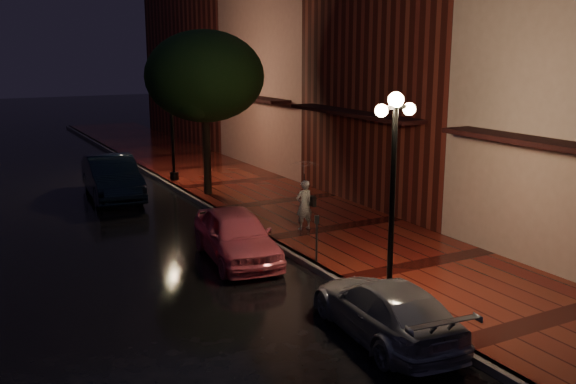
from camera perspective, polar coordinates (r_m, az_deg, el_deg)
ground at (r=17.92m, az=-1.76°, el=-4.56°), size 120.00×120.00×0.00m
sidewalk at (r=18.97m, az=4.31°, el=-3.37°), size 4.50×60.00×0.15m
curb at (r=17.89m, az=-1.76°, el=-4.33°), size 0.25×60.00×0.15m
storefront_mid at (r=22.69m, az=12.09°, el=12.89°), size 5.00×8.00×11.00m
storefront_far at (r=29.26m, az=1.58°, el=11.10°), size 5.00×8.00×9.00m
storefront_extra at (r=38.22m, az=-6.15°, el=12.15°), size 5.00×12.00×10.00m
streetlamp_near at (r=13.34m, az=9.31°, el=0.80°), size 0.96×0.36×4.31m
streetlamp_far at (r=25.72m, az=-10.28°, el=6.44°), size 0.96×0.36×4.31m
street_tree at (r=22.86m, az=-7.38°, el=9.91°), size 4.16×4.16×5.80m
pink_car at (r=16.38m, az=-4.62°, el=-3.84°), size 2.06×4.06×1.32m
navy_car at (r=23.91m, az=-15.38°, el=1.26°), size 1.95×4.72×1.52m
silver_car at (r=12.27m, az=8.66°, el=-10.26°), size 1.98×4.00×1.12m
woman_with_umbrella at (r=18.39m, az=1.47°, el=0.71°), size 0.85×0.86×2.04m
parking_meter at (r=15.78m, az=2.56°, el=-3.73°), size 0.13×0.12×1.16m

